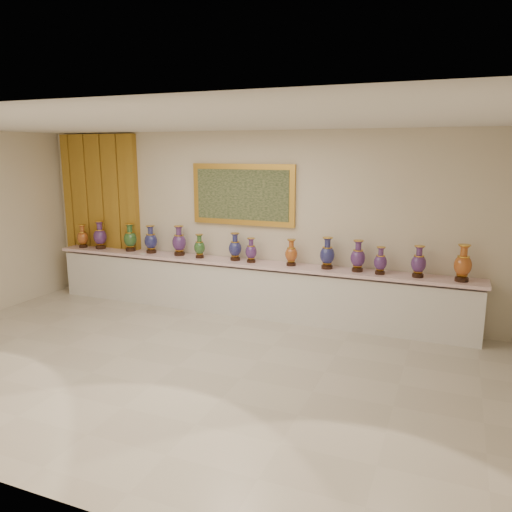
% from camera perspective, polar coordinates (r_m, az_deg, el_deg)
% --- Properties ---
extents(ground, '(8.00, 8.00, 0.00)m').
position_cam_1_polar(ground, '(6.54, -9.03, -12.38)').
color(ground, beige).
rests_on(ground, ground).
extents(room, '(8.00, 8.00, 8.00)m').
position_cam_1_polar(room, '(9.51, -15.07, 4.86)').
color(room, beige).
rests_on(room, ground).
extents(counter, '(7.28, 0.48, 0.90)m').
position_cam_1_polar(counter, '(8.30, -1.03, -3.74)').
color(counter, white).
rests_on(counter, ground).
extents(vase_0, '(0.24, 0.24, 0.43)m').
position_cam_1_polar(vase_0, '(9.88, -19.19, 2.04)').
color(vase_0, black).
rests_on(vase_0, counter).
extents(vase_1, '(0.29, 0.29, 0.52)m').
position_cam_1_polar(vase_1, '(9.66, -17.40, 2.17)').
color(vase_1, black).
rests_on(vase_1, counter).
extents(vase_2, '(0.29, 0.29, 0.50)m').
position_cam_1_polar(vase_2, '(9.28, -14.19, 1.92)').
color(vase_2, black).
rests_on(vase_2, counter).
extents(vase_3, '(0.29, 0.29, 0.49)m').
position_cam_1_polar(vase_3, '(9.02, -11.92, 1.73)').
color(vase_3, black).
rests_on(vase_3, counter).
extents(vase_4, '(0.29, 0.29, 0.52)m').
position_cam_1_polar(vase_4, '(8.73, -8.78, 1.59)').
color(vase_4, black).
rests_on(vase_4, counter).
extents(vase_5, '(0.20, 0.20, 0.40)m').
position_cam_1_polar(vase_5, '(8.48, -6.47, 1.00)').
color(vase_5, black).
rests_on(vase_5, counter).
extents(vase_6, '(0.26, 0.26, 0.46)m').
position_cam_1_polar(vase_6, '(8.24, -2.40, 0.91)').
color(vase_6, black).
rests_on(vase_6, counter).
extents(vase_7, '(0.22, 0.22, 0.40)m').
position_cam_1_polar(vase_7, '(8.08, -0.56, 0.53)').
color(vase_7, black).
rests_on(vase_7, counter).
extents(vase_8, '(0.21, 0.21, 0.42)m').
position_cam_1_polar(vase_8, '(7.87, 4.05, 0.26)').
color(vase_8, black).
rests_on(vase_8, counter).
extents(vase_9, '(0.27, 0.27, 0.49)m').
position_cam_1_polar(vase_9, '(7.72, 8.14, 0.16)').
color(vase_9, black).
rests_on(vase_9, counter).
extents(vase_10, '(0.27, 0.27, 0.48)m').
position_cam_1_polar(vase_10, '(7.62, 11.56, -0.16)').
color(vase_10, black).
rests_on(vase_10, counter).
extents(vase_11, '(0.20, 0.20, 0.41)m').
position_cam_1_polar(vase_11, '(7.53, 14.03, -0.66)').
color(vase_11, black).
rests_on(vase_11, counter).
extents(vase_12, '(0.25, 0.25, 0.46)m').
position_cam_1_polar(vase_12, '(7.49, 18.09, -0.78)').
color(vase_12, black).
rests_on(vase_12, counter).
extents(vase_13, '(0.28, 0.28, 0.52)m').
position_cam_1_polar(vase_13, '(7.46, 22.56, -0.95)').
color(vase_13, black).
rests_on(vase_13, counter).
extents(label_card, '(0.10, 0.06, 0.00)m').
position_cam_1_polar(label_card, '(9.00, -12.83, 0.24)').
color(label_card, white).
rests_on(label_card, counter).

